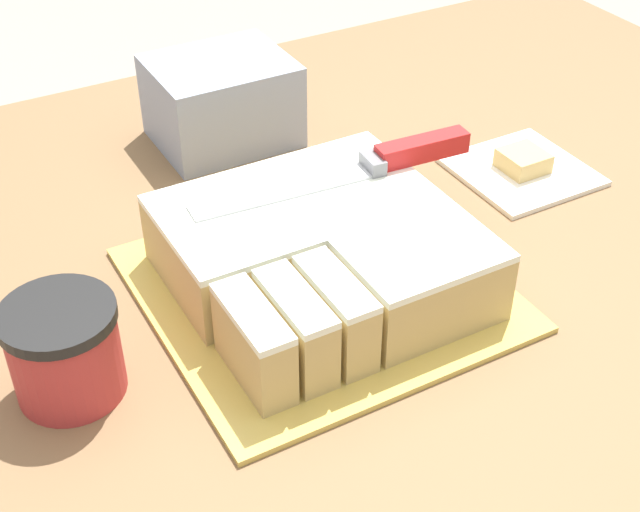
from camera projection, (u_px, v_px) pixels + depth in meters
name	position (u px, v px, depth m)	size (l,w,h in m)	color
cake_board	(320.00, 289.00, 0.86)	(0.32, 0.32, 0.01)	gold
cake	(321.00, 253.00, 0.84)	(0.26, 0.26, 0.07)	tan
knife	(387.00, 159.00, 0.89)	(0.30, 0.05, 0.02)	silver
coffee_cup	(65.00, 350.00, 0.73)	(0.10, 0.10, 0.09)	#B23333
paper_napkin	(522.00, 171.00, 1.04)	(0.14, 0.14, 0.01)	white
brownie	(523.00, 161.00, 1.03)	(0.05, 0.05, 0.02)	tan
storage_box	(222.00, 101.00, 1.07)	(0.16, 0.13, 0.10)	#8C99B2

